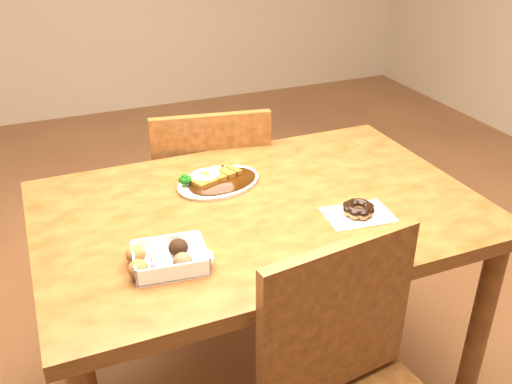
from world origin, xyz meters
name	(u,v)px	position (x,y,z in m)	size (l,w,h in m)	color
table	(260,236)	(0.00, 0.00, 0.65)	(1.20, 0.80, 0.75)	#48270E
chair_far	(209,202)	(0.02, 0.54, 0.48)	(0.49, 0.49, 0.87)	#48270E
katsu_curry_plate	(217,180)	(-0.07, 0.16, 0.76)	(0.29, 0.24, 0.05)	white
donut_box	(168,258)	(-0.31, -0.18, 0.77)	(0.19, 0.15, 0.05)	white
pon_de_ring	(358,209)	(0.22, -0.15, 0.77)	(0.19, 0.14, 0.03)	silver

